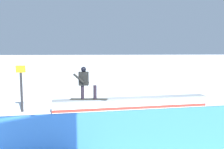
# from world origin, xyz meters

# --- Properties ---
(ground_plane) EXTENTS (120.00, 120.00, 0.00)m
(ground_plane) POSITION_xyz_m (0.00, 0.00, 0.00)
(ground_plane) COLOR white
(grind_box) EXTENTS (6.86, 1.38, 0.53)m
(grind_box) POSITION_xyz_m (0.00, 0.00, 0.24)
(grind_box) COLOR white
(grind_box) RESTS_ON ground_plane
(snowboarder) EXTENTS (1.61, 0.46, 1.40)m
(snowboarder) POSITION_xyz_m (2.03, 0.23, 1.28)
(snowboarder) COLOR #27261F
(snowboarder) RESTS_ON grind_box
(safety_fence) EXTENTS (13.58, 1.83, 1.25)m
(safety_fence) POSITION_xyz_m (0.00, 4.73, 0.63)
(safety_fence) COLOR #367ADF
(safety_fence) RESTS_ON ground_plane
(trail_marker) EXTENTS (0.40, 0.10, 1.98)m
(trail_marker) POSITION_xyz_m (4.72, 0.10, 1.06)
(trail_marker) COLOR #262628
(trail_marker) RESTS_ON ground_plane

